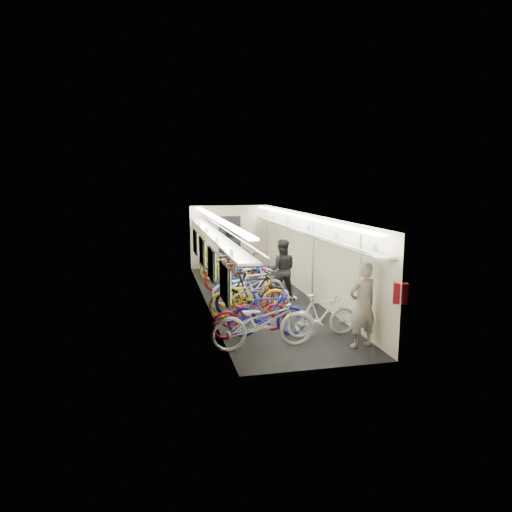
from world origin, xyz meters
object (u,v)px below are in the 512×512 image
passenger_near (362,305)px  backpack (401,293)px  passenger_mid (281,270)px  bicycle_0 (263,322)px  bicycle_1 (267,313)px

passenger_near → backpack: bearing=103.5°
passenger_mid → backpack: size_ratio=4.54×
bicycle_0 → bicycle_1: (0.25, 0.68, -0.04)m
passenger_near → backpack: (0.37, -0.78, 0.41)m
bicycle_1 → passenger_mid: bearing=-14.5°
bicycle_0 → passenger_mid: bearing=-23.3°
bicycle_0 → passenger_near: size_ratio=1.21×
passenger_near → bicycle_1: bearing=-42.8°
passenger_near → backpack: size_ratio=4.59×
passenger_near → backpack: 0.95m
bicycle_0 → passenger_near: (1.96, -0.34, 0.32)m
bicycle_0 → bicycle_1: bicycle_0 is taller
bicycle_1 → backpack: backpack is taller
passenger_mid → backpack: (0.93, -4.70, 0.42)m
passenger_mid → bicycle_0: bearing=82.1°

